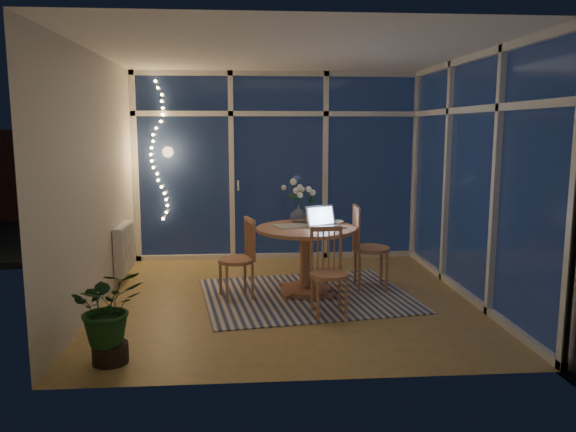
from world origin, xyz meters
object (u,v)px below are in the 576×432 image
(laptop, at_px, (327,217))
(potted_plant, at_px, (108,317))
(chair_front, at_px, (329,272))
(flower_vase, at_px, (299,214))
(dining_table, at_px, (306,261))
(chair_left, at_px, (236,258))
(chair_right, at_px, (371,247))

(laptop, xyz_separation_m, potted_plant, (-1.97, -1.67, -0.50))
(chair_front, relative_size, flower_vase, 4.19)
(potted_plant, bearing_deg, dining_table, 45.07)
(chair_front, bearing_deg, flower_vase, 96.29)
(chair_left, bearing_deg, chair_front, 38.18)
(chair_right, xyz_separation_m, flower_vase, (-0.82, 0.15, 0.37))
(chair_left, bearing_deg, dining_table, 82.11)
(chair_right, bearing_deg, potted_plant, 129.49)
(flower_vase, bearing_deg, dining_table, -80.49)
(chair_front, height_order, laptop, laptop)
(chair_right, distance_m, potted_plant, 3.15)
(chair_right, relative_size, potted_plant, 1.29)
(dining_table, relative_size, potted_plant, 1.45)
(dining_table, bearing_deg, chair_left, -171.52)
(chair_right, bearing_deg, chair_front, 148.33)
(chair_left, bearing_deg, flower_vase, 103.90)
(chair_front, relative_size, laptop, 2.47)
(flower_vase, bearing_deg, chair_right, -10.56)
(dining_table, xyz_separation_m, potted_plant, (-1.74, -1.75, 0.00))
(flower_vase, height_order, potted_plant, flower_vase)
(chair_left, height_order, flower_vase, flower_vase)
(chair_right, height_order, chair_front, chair_right)
(dining_table, bearing_deg, laptop, -20.03)
(dining_table, distance_m, chair_right, 0.79)
(chair_front, xyz_separation_m, flower_vase, (-0.20, 1.08, 0.42))
(chair_right, bearing_deg, laptop, 115.54)
(chair_left, bearing_deg, potted_plant, -47.11)
(chair_front, relative_size, potted_plant, 1.16)
(chair_left, relative_size, chair_front, 1.01)
(chair_left, distance_m, flower_vase, 0.93)
(chair_left, height_order, potted_plant, chair_left)
(dining_table, distance_m, laptop, 0.56)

